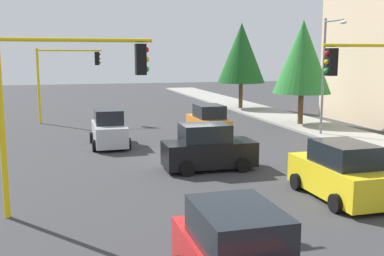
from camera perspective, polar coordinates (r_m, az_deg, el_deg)
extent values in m
plane|color=#353538|center=(21.52, 0.10, -3.94)|extent=(120.00, 120.00, 0.00)
cube|color=gray|center=(30.30, 16.92, -0.38)|extent=(80.00, 4.00, 0.15)
cylinder|color=yellow|center=(14.47, -22.70, -0.05)|extent=(0.18, 0.18, 5.45)
cylinder|color=yellow|center=(14.21, -14.17, 10.65)|extent=(0.12, 4.50, 0.12)
cube|color=black|center=(14.38, -6.45, 8.53)|extent=(0.36, 0.32, 0.96)
sphere|color=red|center=(14.41, -5.75, 9.74)|extent=(0.18, 0.18, 0.18)
sphere|color=yellow|center=(14.41, -5.73, 8.55)|extent=(0.18, 0.18, 0.18)
sphere|color=green|center=(14.41, -5.71, 7.35)|extent=(0.18, 0.18, 0.18)
cylinder|color=yellow|center=(34.31, -18.65, 4.98)|extent=(0.18, 0.18, 5.36)
cylinder|color=yellow|center=(34.20, -15.05, 9.37)|extent=(0.12, 4.50, 0.12)
cube|color=black|center=(34.27, -11.82, 8.52)|extent=(0.36, 0.32, 0.96)
sphere|color=red|center=(34.28, -11.53, 9.03)|extent=(0.18, 0.18, 0.18)
sphere|color=yellow|center=(34.28, -11.51, 8.53)|extent=(0.18, 0.18, 0.18)
sphere|color=green|center=(34.29, -11.50, 8.03)|extent=(0.18, 0.18, 0.18)
cylinder|color=yellow|center=(17.89, 22.31, 9.54)|extent=(0.12, 4.50, 0.12)
cube|color=black|center=(16.81, 17.04, 7.91)|extent=(0.36, 0.32, 0.96)
sphere|color=red|center=(16.71, 16.56, 8.96)|extent=(0.18, 0.18, 0.18)
sphere|color=yellow|center=(16.71, 16.52, 7.93)|extent=(0.18, 0.18, 0.18)
sphere|color=green|center=(16.72, 16.47, 6.90)|extent=(0.18, 0.18, 0.18)
cylinder|color=slate|center=(28.42, 16.09, 6.01)|extent=(0.14, 0.14, 7.00)
cylinder|color=slate|center=(27.69, 17.39, 12.72)|extent=(1.80, 0.10, 0.10)
ellipsoid|color=silver|center=(26.93, 18.44, 12.46)|extent=(0.56, 0.28, 0.20)
cylinder|color=brown|center=(32.44, 13.44, 2.44)|extent=(0.36, 0.36, 2.47)
cone|color=#28752D|center=(32.24, 13.68, 8.65)|extent=(3.96, 3.96, 4.95)
cylinder|color=brown|center=(41.24, 6.12, 4.11)|extent=(0.36, 0.36, 2.63)
cone|color=#19511E|center=(41.09, 6.20, 9.33)|extent=(4.21, 4.21, 5.27)
cube|color=black|center=(19.55, 2.16, -3.21)|extent=(1.69, 3.91, 1.05)
cube|color=black|center=(19.32, 1.62, -0.62)|extent=(1.48, 2.03, 0.76)
cylinder|color=black|center=(20.85, 4.57, -3.55)|extent=(0.20, 0.60, 0.60)
cylinder|color=black|center=(19.21, 6.43, -4.68)|extent=(0.20, 0.60, 0.60)
cylinder|color=black|center=(20.16, -1.92, -3.96)|extent=(0.20, 0.60, 0.60)
cylinder|color=black|center=(18.46, -0.60, -5.18)|extent=(0.20, 0.60, 0.60)
cube|color=#B2B5BA|center=(24.93, -10.33, -0.67)|extent=(3.84, 1.63, 1.05)
cube|color=black|center=(24.99, -10.42, 1.45)|extent=(2.00, 1.44, 0.76)
cylinder|color=black|center=(23.93, -7.95, -1.96)|extent=(0.60, 0.20, 0.60)
cylinder|color=black|center=(23.77, -12.14, -2.16)|extent=(0.60, 0.20, 0.60)
cylinder|color=black|center=(26.25, -8.64, -1.00)|extent=(0.60, 0.20, 0.60)
cylinder|color=black|center=(26.11, -12.46, -1.17)|extent=(0.60, 0.20, 0.60)
cube|color=orange|center=(27.14, 2.03, 0.26)|extent=(3.85, 1.71, 1.05)
cube|color=black|center=(26.83, 2.16, 2.11)|extent=(2.00, 1.50, 0.76)
cylinder|color=black|center=(28.08, -0.48, -0.24)|extent=(0.60, 0.20, 0.60)
cylinder|color=black|center=(28.60, 3.05, -0.09)|extent=(0.60, 0.20, 0.60)
cylinder|color=black|center=(25.81, 0.89, -1.07)|extent=(0.60, 0.20, 0.60)
cylinder|color=black|center=(26.38, 4.70, -0.88)|extent=(0.60, 0.20, 0.60)
cube|color=black|center=(9.00, 5.69, -12.14)|extent=(2.16, 1.53, 0.76)
cube|color=yellow|center=(16.43, 17.97, -6.03)|extent=(4.11, 1.77, 1.05)
cube|color=black|center=(16.06, 18.53, -3.08)|extent=(2.14, 1.56, 0.76)
cylinder|color=black|center=(17.11, 12.88, -6.57)|extent=(0.60, 0.20, 0.60)
cylinder|color=black|center=(18.07, 18.21, -5.97)|extent=(0.60, 0.20, 0.60)
cylinder|color=black|center=(15.02, 17.54, -8.98)|extent=(0.60, 0.20, 0.60)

